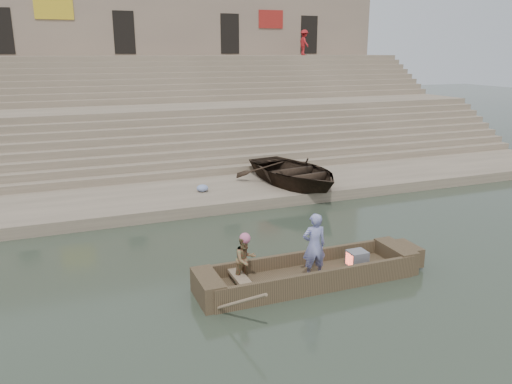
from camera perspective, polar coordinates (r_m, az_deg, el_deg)
ground at (r=13.05m, az=10.66°, el=-9.51°), size 120.00×120.00×0.00m
lower_landing at (r=19.77m, az=-1.61°, el=0.13°), size 32.00×4.00×0.40m
mid_landing at (r=26.55m, az=-7.20°, el=6.66°), size 32.00×3.00×2.80m
upper_landing at (r=33.18m, az=-10.37°, el=10.40°), size 32.00×3.00×5.20m
ghat_steps at (r=28.11m, az=-8.11°, el=7.95°), size 32.00×11.00×5.20m
building_wall at (r=36.99m, az=-11.88°, el=15.50°), size 32.00×5.07×11.20m
main_rowboat at (r=12.62m, az=5.93°, el=-9.67°), size 5.00×1.30×0.22m
rowboat_trim at (r=12.62m, az=6.82°, el=-8.71°), size 6.04×2.63×1.85m
standing_man at (r=12.13m, az=6.58°, el=-6.05°), size 0.63×0.45×1.61m
rowing_man at (r=11.83m, az=-1.24°, el=-7.64°), size 0.66×0.57×1.18m
television at (r=13.13m, az=11.30°, el=-7.38°), size 0.46×0.42×0.40m
beached_rowboat at (r=19.90m, az=4.34°, el=2.29°), size 4.21×5.38×1.01m
pedestrian at (r=36.23m, az=5.46°, el=16.45°), size 0.67×1.11×1.68m
cloth_bundles at (r=18.28m, az=-17.58°, el=-0.84°), size 8.10×0.70×0.26m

